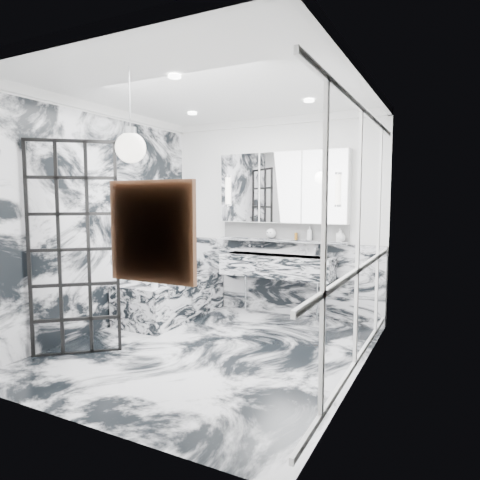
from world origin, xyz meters
The scene contains 25 objects.
floor centered at (0.00, 0.00, 0.00)m, with size 3.60×3.60×0.00m, color silver.
ceiling centered at (0.00, 0.00, 2.80)m, with size 3.60×3.60×0.00m, color white.
wall_back centered at (0.00, 1.80, 1.40)m, with size 3.60×3.60×0.00m, color white.
wall_front centered at (0.00, -1.80, 1.40)m, with size 3.60×3.60×0.00m, color white.
wall_left centered at (-1.60, 0.00, 1.40)m, with size 3.60×3.60×0.00m, color white.
wall_right centered at (1.60, 0.00, 1.40)m, with size 3.60×3.60×0.00m, color white.
marble_clad_back centered at (0.00, 1.78, 0.53)m, with size 3.18×0.05×1.05m, color silver.
marble_clad_left centered at (-1.59, 0.00, 1.34)m, with size 0.02×3.56×2.68m, color silver.
panel_molding centered at (1.58, 0.00, 1.30)m, with size 0.03×3.40×2.30m, color white.
soap_bottle_a centered at (0.57, 1.71, 1.19)m, with size 0.07×0.07×0.19m, color #8C5919.
soap_bottle_b centered at (0.99, 1.71, 1.18)m, with size 0.08×0.08×0.18m, color #4C4C51.
soap_bottle_c centered at (1.00, 1.71, 1.17)m, with size 0.12×0.12×0.16m, color silver.
face_pot centered at (-0.01, 1.71, 1.17)m, with size 0.14×0.14×0.14m, color white.
amber_bottle centered at (0.37, 1.71, 1.14)m, with size 0.04×0.04×0.10m, color #8C5919.
flower_vase centered at (-0.95, 0.24, 0.61)m, with size 0.09×0.09×0.12m, color silver.
crittall_door centered at (-1.21, -0.76, 1.13)m, with size 0.88×0.04×2.25m, color black, non-canonical shape.
artwork centered at (0.63, -1.76, 1.45)m, with size 0.56×0.05×0.56m, color #BF4613.
pendant_light centered at (-0.09, -1.12, 2.08)m, with size 0.25×0.25×0.25m, color white.
trough_sink centered at (0.15, 1.55, 0.73)m, with size 1.60×0.45×0.30m, color silver.
ledge centered at (0.15, 1.72, 1.07)m, with size 1.90×0.14×0.04m, color silver.
subway_tile centered at (0.15, 1.78, 1.21)m, with size 1.90×0.03×0.23m, color white.
mirror_cabinet centered at (0.15, 1.73, 1.82)m, with size 1.90×0.16×1.00m, color white.
sconce_left centered at (-0.67, 1.63, 1.78)m, with size 0.07×0.07×0.40m, color white.
sconce_right centered at (0.97, 1.63, 1.78)m, with size 0.07×0.07×0.40m, color white.
bathtub centered at (-1.18, 0.90, 0.28)m, with size 0.75×1.65×0.55m, color silver.
Camera 1 is at (2.39, -3.94, 1.65)m, focal length 32.00 mm.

